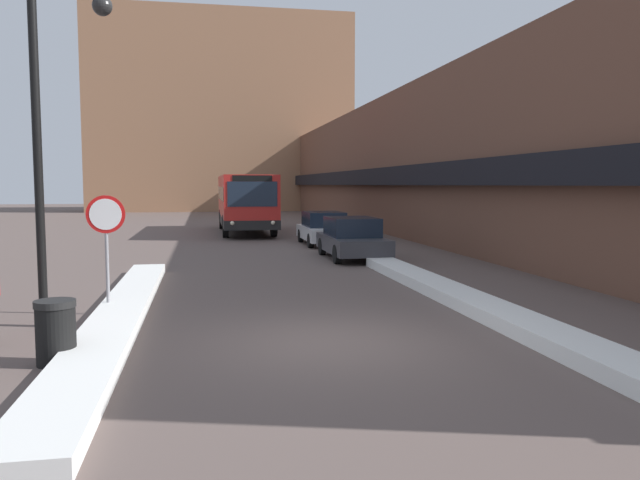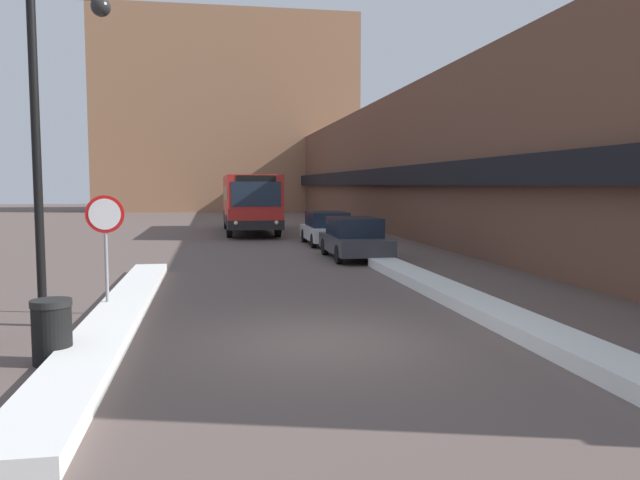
{
  "view_description": "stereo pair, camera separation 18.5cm",
  "coord_description": "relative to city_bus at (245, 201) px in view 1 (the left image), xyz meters",
  "views": [
    {
      "loc": [
        -1.98,
        -10.01,
        2.62
      ],
      "look_at": [
        0.83,
        5.04,
        1.26
      ],
      "focal_mm": 35.0,
      "sensor_mm": 36.0,
      "label": 1
    },
    {
      "loc": [
        -1.8,
        -10.04,
        2.62
      ],
      "look_at": [
        0.83,
        5.04,
        1.26
      ],
      "focal_mm": 35.0,
      "sensor_mm": 36.0,
      "label": 2
    }
  ],
  "objects": [
    {
      "name": "stop_sign",
      "position": [
        -4.19,
        -21.3,
        0.05
      ],
      "size": [
        0.76,
        0.08,
        2.41
      ],
      "color": "gray",
      "rests_on": "ground_plane"
    },
    {
      "name": "snow_bank_right",
      "position": [
        3.32,
        -23.01,
        -1.57
      ],
      "size": [
        0.9,
        16.04,
        0.27
      ],
      "color": "silver",
      "rests_on": "ground_plane"
    },
    {
      "name": "parked_car_front",
      "position": [
        2.92,
        -12.84,
        -0.98
      ],
      "size": [
        1.89,
        4.25,
        1.46
      ],
      "color": "#38383D",
      "rests_on": "ground_plane"
    },
    {
      "name": "building_backdrop_far",
      "position": [
        -0.28,
        31.0,
        8.09
      ],
      "size": [
        26.0,
        8.0,
        19.59
      ],
      "color": "#996B4C",
      "rests_on": "ground_plane"
    },
    {
      "name": "snow_bank_left",
      "position": [
        -3.88,
        -21.98,
        -1.58
      ],
      "size": [
        0.9,
        13.56,
        0.25
      ],
      "color": "silver",
      "rests_on": "ground_plane"
    },
    {
      "name": "trash_bin",
      "position": [
        -4.41,
        -24.82,
        -1.23
      ],
      "size": [
        0.59,
        0.59,
        0.95
      ],
      "color": "black",
      "rests_on": "ground_plane"
    },
    {
      "name": "city_bus",
      "position": [
        0.0,
        0.0,
        0.0
      ],
      "size": [
        2.69,
        10.22,
        3.1
      ],
      "color": "red",
      "rests_on": "ground_plane"
    },
    {
      "name": "parked_car_back",
      "position": [
        2.92,
        -7.53,
        -0.99
      ],
      "size": [
        1.86,
        4.26,
        1.44
      ],
      "color": "silver",
      "rests_on": "ground_plane"
    },
    {
      "name": "building_row_right",
      "position": [
        9.69,
        -0.3,
        1.96
      ],
      "size": [
        5.5,
        60.0,
        7.36
      ],
      "color": "brown",
      "rests_on": "ground_plane"
    },
    {
      "name": "street_lamp",
      "position": [
        -4.91,
        -22.17,
        2.12
      ],
      "size": [
        1.46,
        0.36,
        6.15
      ],
      "color": "black",
      "rests_on": "ground_plane"
    },
    {
      "name": "ground_plane",
      "position": [
        -0.28,
        -24.3,
        -1.71
      ],
      "size": [
        160.0,
        160.0,
        0.0
      ],
      "primitive_type": "plane",
      "color": "brown"
    }
  ]
}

